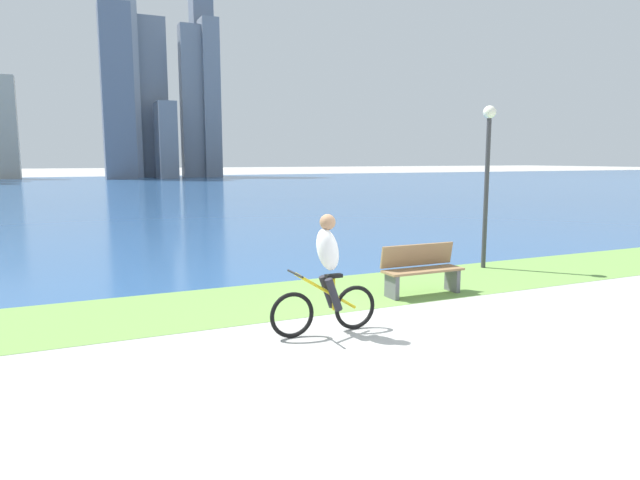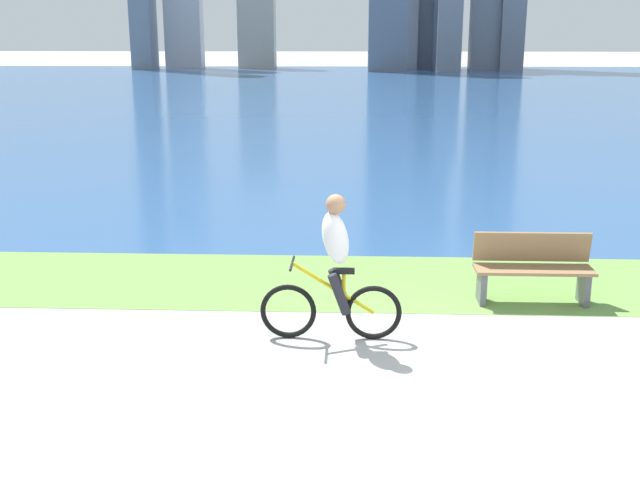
% 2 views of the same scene
% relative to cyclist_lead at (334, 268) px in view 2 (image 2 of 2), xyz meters
% --- Properties ---
extents(ground_plane, '(300.00, 300.00, 0.00)m').
position_rel_cyclist_lead_xyz_m(ground_plane, '(1.25, -0.99, -0.84)').
color(ground_plane, '#9E9E99').
extents(grass_strip_bayside, '(120.00, 2.52, 0.01)m').
position_rel_cyclist_lead_xyz_m(grass_strip_bayside, '(1.25, 2.09, -0.83)').
color(grass_strip_bayside, '#6B9947').
rests_on(grass_strip_bayside, ground).
extents(bay_water_surface, '(300.00, 72.78, 0.00)m').
position_rel_cyclist_lead_xyz_m(bay_water_surface, '(1.25, 39.74, -0.83)').
color(bay_water_surface, '#2D568C').
rests_on(bay_water_surface, ground).
extents(cyclist_lead, '(1.61, 0.52, 1.68)m').
position_rel_cyclist_lead_xyz_m(cyclist_lead, '(0.00, 0.00, 0.00)').
color(cyclist_lead, black).
rests_on(cyclist_lead, ground).
extents(bench_near_path, '(1.50, 0.47, 0.90)m').
position_rel_cyclist_lead_xyz_m(bench_near_path, '(2.53, 1.36, -0.39)').
color(bench_near_path, olive).
rests_on(bench_near_path, ground).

